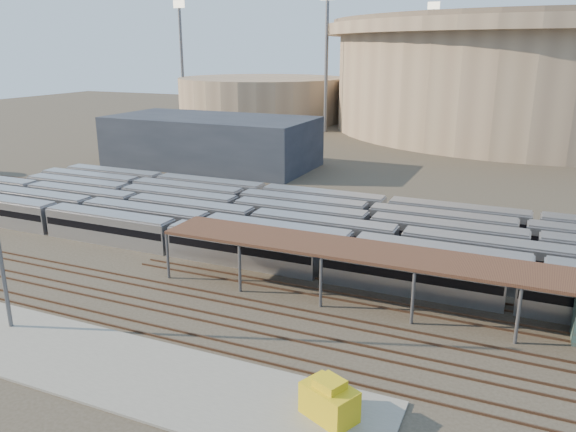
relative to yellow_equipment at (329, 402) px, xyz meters
The scene contains 12 objects.
ground 21.13m from the yellow_equipment, 137.47° to the left, with size 420.00×420.00×0.00m, color #383026.
apron 20.59m from the yellow_equipment, behind, with size 50.00×9.00×0.20m, color gray.
subway_trains 35.26m from the yellow_equipment, 111.68° to the left, with size 130.37×23.90×3.60m.
inspection_shed 19.71m from the yellow_equipment, 70.53° to the left, with size 60.30×6.00×5.30m.
empty_tracks 18.13m from the yellow_equipment, 149.22° to the left, with size 170.00×9.62×0.18m.
stadium 155.29m from the yellow_equipment, 86.49° to the left, with size 124.00×124.00×32.50m.
secondary_arena 162.94m from the yellow_equipment, 117.64° to the left, with size 56.00×56.00×14.00m, color gray.
service_building 85.82m from the yellow_equipment, 126.12° to the left, with size 42.00×20.00×10.00m, color #1E232D.
floodlight_0 133.75m from the yellow_equipment, 110.13° to the left, with size 4.00×1.00×38.40m.
floodlight_1 168.84m from the yellow_equipment, 126.83° to the left, with size 4.00×1.00×38.40m.
floodlight_3 177.18m from the yellow_equipment, 98.34° to the left, with size 4.00×1.00×38.40m.
yellow_equipment is the anchor object (origin of this frame).
Camera 1 is at (25.70, -44.15, 23.39)m, focal length 35.00 mm.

